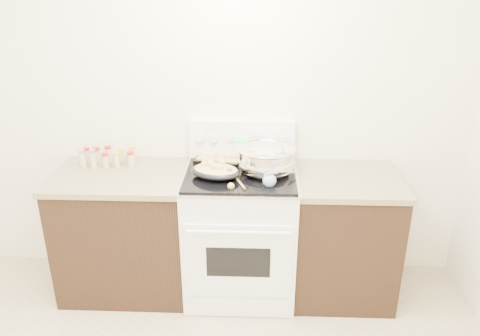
{
  "coord_description": "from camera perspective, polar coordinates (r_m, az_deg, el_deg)",
  "views": [
    {
      "loc": [
        0.46,
        -1.49,
        2.21
      ],
      "look_at": [
        0.35,
        1.37,
        1.0
      ],
      "focal_mm": 35.0,
      "sensor_mm": 36.0,
      "label": 1
    }
  ],
  "objects": [
    {
      "name": "blue_ladle",
      "position": [
        2.98,
        3.77,
        -1.45
      ],
      "size": [
        0.24,
        0.21,
        0.11
      ],
      "color": "#77A0B1",
      "rests_on": "kitchen_range"
    },
    {
      "name": "counter_right",
      "position": [
        3.45,
        12.36,
        -8.06
      ],
      "size": [
        0.73,
        0.67,
        0.92
      ],
      "color": "black",
      "rests_on": "ground"
    },
    {
      "name": "wooden_spoon",
      "position": [
        2.98,
        -0.78,
        -1.95
      ],
      "size": [
        0.12,
        0.26,
        0.04
      ],
      "color": "tan",
      "rests_on": "kitchen_range"
    },
    {
      "name": "roasting_pan",
      "position": [
        3.09,
        -2.99,
        -0.31
      ],
      "size": [
        0.39,
        0.32,
        0.12
      ],
      "color": "black",
      "rests_on": "kitchen_range"
    },
    {
      "name": "kitchen_range",
      "position": [
        3.38,
        0.04,
        -7.63
      ],
      "size": [
        0.78,
        0.73,
        1.22
      ],
      "color": "white",
      "rests_on": "ground"
    },
    {
      "name": "spice_jars",
      "position": [
        3.47,
        -15.91,
        1.3
      ],
      "size": [
        0.39,
        0.15,
        0.13
      ],
      "color": "#BFB28C",
      "rests_on": "counter_left"
    },
    {
      "name": "room_shell",
      "position": [
        1.64,
        -14.35,
        4.24
      ],
      "size": [
        4.1,
        3.6,
        2.75
      ],
      "color": "white",
      "rests_on": "ground"
    },
    {
      "name": "baking_sheet",
      "position": [
        3.4,
        -1.82,
        1.37
      ],
      "size": [
        0.44,
        0.35,
        0.06
      ],
      "color": "black",
      "rests_on": "kitchen_range"
    },
    {
      "name": "counter_left",
      "position": [
        3.53,
        -13.68,
        -7.5
      ],
      "size": [
        0.93,
        0.67,
        0.92
      ],
      "color": "black",
      "rests_on": "ground"
    },
    {
      "name": "mixing_bowl",
      "position": [
        3.15,
        3.19,
        1.05
      ],
      "size": [
        0.51,
        0.51,
        0.24
      ],
      "color": "silver",
      "rests_on": "kitchen_range"
    }
  ]
}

